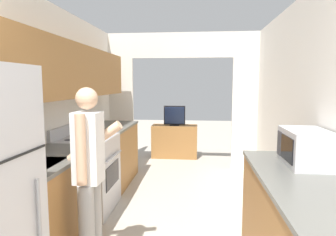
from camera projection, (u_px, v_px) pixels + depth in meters
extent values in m
cube|color=white|center=(10.00, 121.00, 2.71)|extent=(0.06, 7.10, 2.50)
cube|color=#9E6B38|center=(71.00, 71.00, 3.54)|extent=(0.32, 3.45, 0.63)
cube|color=white|center=(333.00, 126.00, 2.43)|extent=(0.06, 7.10, 2.50)
cube|color=white|center=(116.00, 113.00, 5.67)|extent=(0.65, 0.06, 2.05)
cube|color=white|center=(250.00, 115.00, 5.41)|extent=(0.65, 0.06, 2.05)
cube|color=white|center=(182.00, 45.00, 5.40)|extent=(3.13, 0.06, 0.45)
cube|color=#9E6B38|center=(42.00, 213.00, 2.66)|extent=(0.60, 1.40, 0.89)
cube|color=#565651|center=(39.00, 162.00, 2.60)|extent=(0.62, 1.41, 0.03)
cube|color=#9E6B38|center=(111.00, 156.00, 4.76)|extent=(0.60, 1.26, 0.89)
cube|color=#565651|center=(111.00, 127.00, 4.71)|extent=(0.62, 1.28, 0.03)
cube|color=#9EA3A8|center=(33.00, 163.00, 2.51)|extent=(0.42, 0.44, 0.00)
cube|color=#565651|center=(316.00, 190.00, 1.92)|extent=(0.62, 2.08, 0.03)
cube|color=black|center=(6.00, 161.00, 1.44)|extent=(0.01, 0.73, 0.01)
cylinder|color=#99999E|center=(40.00, 236.00, 1.74)|extent=(0.02, 0.02, 0.68)
cube|color=#B7B7BC|center=(88.00, 174.00, 3.74)|extent=(0.62, 0.79, 0.93)
cube|color=black|center=(113.00, 175.00, 3.71)|extent=(0.01, 0.54, 0.28)
cylinder|color=#B7B7BC|center=(114.00, 156.00, 3.68)|extent=(0.02, 0.63, 0.02)
cube|color=#B7B7BC|center=(64.00, 131.00, 3.71)|extent=(0.04, 0.79, 0.14)
cylinder|color=#232328|center=(92.00, 140.00, 3.51)|extent=(0.16, 0.16, 0.01)
cylinder|color=#232328|center=(101.00, 135.00, 3.85)|extent=(0.16, 0.16, 0.01)
cylinder|color=#232328|center=(72.00, 140.00, 3.53)|extent=(0.16, 0.16, 0.01)
cylinder|color=#232328|center=(83.00, 135.00, 3.87)|extent=(0.16, 0.16, 0.01)
cylinder|color=#9E9E9E|center=(87.00, 231.00, 2.44)|extent=(0.13, 0.13, 0.78)
cylinder|color=#9E9E9E|center=(94.00, 222.00, 2.61)|extent=(0.13, 0.13, 0.78)
cube|color=white|center=(88.00, 147.00, 2.45)|extent=(0.21, 0.21, 0.58)
cylinder|color=#DBAD89|center=(81.00, 150.00, 2.30)|extent=(0.08, 0.08, 0.55)
cylinder|color=#DBAD89|center=(95.00, 142.00, 2.59)|extent=(0.50, 0.09, 0.38)
sphere|color=#DBAD89|center=(87.00, 98.00, 2.40)|extent=(0.18, 0.18, 0.18)
cube|color=#B7B7BC|center=(306.00, 148.00, 2.43)|extent=(0.32, 0.52, 0.29)
cube|color=black|center=(287.00, 148.00, 2.39)|extent=(0.01, 0.31, 0.20)
cube|color=#38383D|center=(279.00, 143.00, 2.62)|extent=(0.01, 0.10, 0.21)
cube|color=#9E6B38|center=(175.00, 141.00, 6.45)|extent=(0.96, 0.42, 0.70)
cube|color=black|center=(175.00, 125.00, 6.37)|extent=(0.20, 0.16, 0.02)
cube|color=black|center=(175.00, 115.00, 6.35)|extent=(0.45, 0.04, 0.40)
cube|color=navy|center=(174.00, 115.00, 6.32)|extent=(0.42, 0.01, 0.35)
cube|color=#B7B7BC|center=(107.00, 129.00, 4.38)|extent=(0.08, 0.20, 0.00)
cube|color=black|center=(103.00, 130.00, 4.23)|extent=(0.05, 0.11, 0.02)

